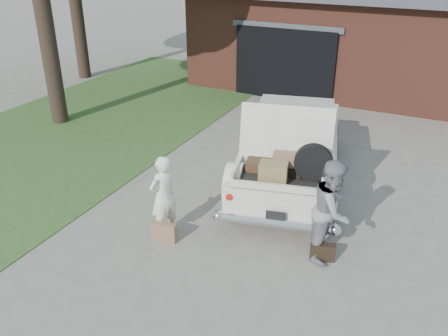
% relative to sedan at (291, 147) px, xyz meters
% --- Properties ---
extents(ground, '(90.00, 90.00, 0.00)m').
position_rel_sedan_xyz_m(ground, '(-0.49, -2.79, -0.74)').
color(ground, gray).
rests_on(ground, ground).
extents(grass_strip, '(6.00, 16.00, 0.02)m').
position_rel_sedan_xyz_m(grass_strip, '(-5.99, 0.21, -0.73)').
color(grass_strip, '#2D4C1E').
rests_on(grass_strip, ground).
extents(house, '(12.80, 7.80, 3.30)m').
position_rel_sedan_xyz_m(house, '(0.49, 8.68, 0.93)').
color(house, brown).
rests_on(house, ground).
extents(sedan, '(3.01, 5.32, 2.07)m').
position_rel_sedan_xyz_m(sedan, '(0.00, 0.00, 0.00)').
color(sedan, white).
rests_on(sedan, ground).
extents(woman_left, '(0.51, 0.62, 1.47)m').
position_rel_sedan_xyz_m(woman_left, '(-1.27, -2.95, -0.00)').
color(woman_left, white).
rests_on(woman_left, ground).
extents(woman_right, '(0.67, 0.84, 1.69)m').
position_rel_sedan_xyz_m(woman_right, '(1.45, -2.33, 0.11)').
color(woman_right, gray).
rests_on(woman_right, ground).
extents(suitcase_left, '(0.45, 0.19, 0.34)m').
position_rel_sedan_xyz_m(suitcase_left, '(-1.16, -3.15, -0.57)').
color(suitcase_left, '#976C4D').
rests_on(suitcase_left, ground).
extents(suitcase_right, '(0.41, 0.26, 0.30)m').
position_rel_sedan_xyz_m(suitcase_right, '(1.42, -2.52, -0.59)').
color(suitcase_right, black).
rests_on(suitcase_right, ground).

